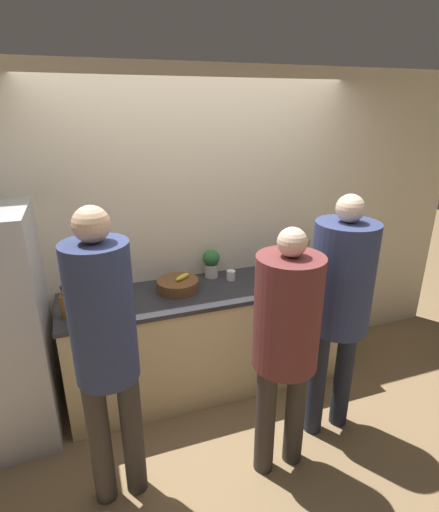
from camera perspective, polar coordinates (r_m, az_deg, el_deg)
The scene contains 11 objects.
ground_plane at distance 3.46m, azimuth 0.88°, elevation -20.98°, with size 14.00×14.00×0.00m, color #8C704C.
wall_back at distance 3.39m, azimuth -3.09°, elevation 3.55°, with size 5.20×0.06×2.60m.
counter at distance 3.46m, azimuth -1.26°, elevation -11.37°, with size 2.36×0.67×0.92m.
person_left at distance 2.28m, azimuth -16.04°, elevation -11.60°, with size 0.35×0.35×1.86m.
person_center at distance 2.46m, azimuth 9.49°, elevation -10.67°, with size 0.40×0.40×1.68m.
person_right at distance 2.81m, azimuth 16.84°, elevation -5.31°, with size 0.41×0.41×1.79m.
fruit_bowl at distance 3.19m, azimuth -5.96°, elevation -4.11°, with size 0.33×0.33×0.13m.
utensil_crock at distance 3.62m, azimuth 12.22°, elevation -0.79°, with size 0.12×0.12×0.28m.
bottle_amber at distance 2.96m, azimuth -21.20°, elevation -6.56°, with size 0.07×0.07×0.24m.
cup_white at distance 3.36m, azimuth 1.65°, elevation -2.76°, with size 0.07×0.07×0.08m.
potted_plant at distance 3.38m, azimuth -1.18°, elevation -0.89°, with size 0.14×0.14×0.24m.
Camera 1 is at (-0.91, -2.41, 2.30)m, focal length 28.00 mm.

